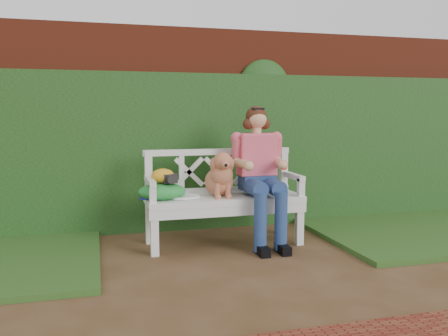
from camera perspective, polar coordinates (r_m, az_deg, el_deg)
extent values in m
plane|color=#442C15|center=(3.81, 2.64, -12.93)|extent=(60.00, 60.00, 0.00)
cube|color=maroon|center=(5.43, -3.44, 4.77)|extent=(10.00, 0.30, 2.20)
cube|color=#306424|center=(5.23, -2.93, 1.96)|extent=(10.00, 0.18, 1.70)
cube|color=#2C521B|center=(5.70, 23.46, -6.61)|extent=(2.60, 2.00, 0.05)
cube|color=black|center=(4.41, -6.60, -1.25)|extent=(0.15, 0.13, 0.09)
ellipsoid|color=orange|center=(4.42, -7.37, -0.93)|extent=(0.23, 0.18, 0.13)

